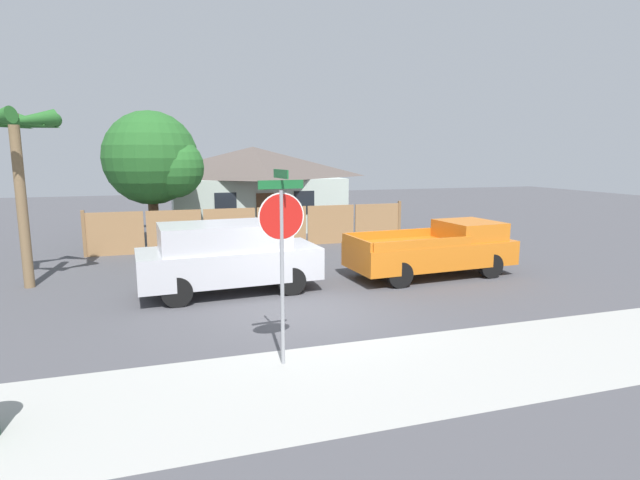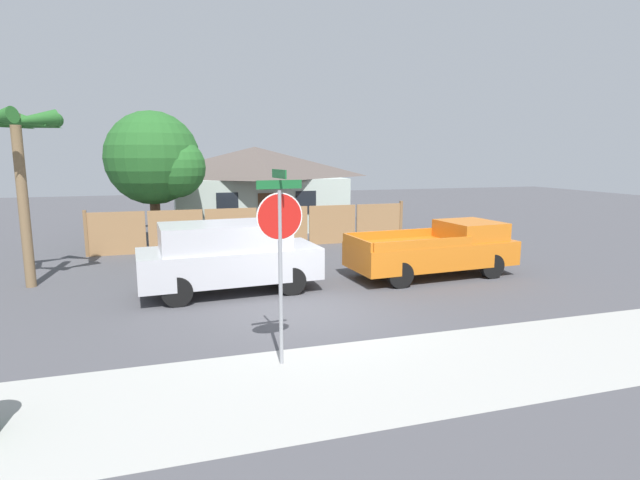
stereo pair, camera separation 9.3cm
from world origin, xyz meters
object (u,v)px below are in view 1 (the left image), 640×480
object	(u,v)px
house	(254,186)
orange_pickup	(437,249)
oak_tree	(155,160)
palm_tree	(15,136)
stop_sign	(282,234)
red_suv	(228,255)

from	to	relation	value
house	orange_pickup	size ratio (longest dim) A/B	1.69
house	oak_tree	xyz separation A→B (m)	(-4.79, -5.12, 1.37)
house	palm_tree	world-z (taller)	palm_tree
palm_tree	stop_sign	distance (m)	9.50
house	stop_sign	xyz separation A→B (m)	(-2.64, -17.82, 0.21)
house	red_suv	xyz separation A→B (m)	(-2.96, -12.68, -1.13)
oak_tree	stop_sign	xyz separation A→B (m)	(2.15, -12.70, -1.16)
oak_tree	orange_pickup	xyz separation A→B (m)	(8.29, -7.54, -2.71)
house	stop_sign	distance (m)	18.01
red_suv	stop_sign	distance (m)	5.32
orange_pickup	oak_tree	bearing A→B (deg)	133.88
oak_tree	palm_tree	xyz separation A→B (m)	(-3.55, -5.33, 0.70)
oak_tree	palm_tree	distance (m)	6.44
orange_pickup	stop_sign	distance (m)	8.16
orange_pickup	stop_sign	xyz separation A→B (m)	(-6.14, -5.15, 1.55)
oak_tree	red_suv	bearing A→B (deg)	-76.37
house	palm_tree	xyz separation A→B (m)	(-8.34, -10.45, 2.07)
red_suv	stop_sign	xyz separation A→B (m)	(0.32, -5.13, 1.34)
oak_tree	stop_sign	world-z (taller)	oak_tree
orange_pickup	stop_sign	bearing A→B (deg)	-143.84
house	palm_tree	size ratio (longest dim) A/B	1.80
palm_tree	stop_sign	world-z (taller)	palm_tree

